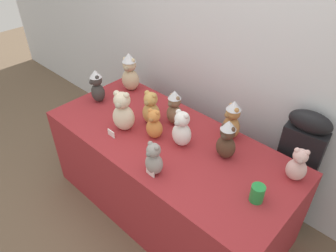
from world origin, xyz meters
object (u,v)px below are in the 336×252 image
(teddy_bear_honey, at_px, (151,109))
(teddy_bear_caramel, at_px, (232,120))
(teddy_bear_cocoa, at_px, (227,140))
(teddy_bear_cream, at_px, (123,112))
(teddy_bear_charcoal, at_px, (97,86))
(display_table, at_px, (168,175))
(teddy_bear_mocha, at_px, (174,108))
(teddy_bear_blush, at_px, (298,165))
(teddy_bear_ginger, at_px, (154,125))
(party_cup_green, at_px, (257,193))
(teddy_bear_ash, at_px, (154,159))
(teddy_bear_snow, at_px, (182,130))
(teddy_bear_sand, at_px, (130,72))
(instrument_case, at_px, (294,170))

(teddy_bear_honey, xyz_separation_m, teddy_bear_caramel, (0.53, 0.27, 0.02))
(teddy_bear_cocoa, height_order, teddy_bear_caramel, teddy_bear_caramel)
(teddy_bear_cream, height_order, teddy_bear_charcoal, teddy_bear_cream)
(display_table, xyz_separation_m, teddy_bear_mocha, (-0.10, 0.18, 0.50))
(teddy_bear_blush, height_order, teddy_bear_cream, teddy_bear_cream)
(teddy_bear_ginger, xyz_separation_m, party_cup_green, (0.83, -0.01, -0.05))
(teddy_bear_ash, bearing_deg, teddy_bear_cocoa, 63.20)
(display_table, relative_size, teddy_bear_cocoa, 6.46)
(teddy_bear_ginger, bearing_deg, teddy_bear_charcoal, 162.14)
(teddy_bear_cream, bearing_deg, teddy_bear_snow, -2.19)
(teddy_bear_sand, height_order, teddy_bear_ginger, teddy_bear_sand)
(teddy_bear_mocha, distance_m, party_cup_green, 0.88)
(teddy_bear_sand, relative_size, teddy_bear_snow, 1.25)
(teddy_bear_ash, height_order, party_cup_green, teddy_bear_ash)
(instrument_case, xyz_separation_m, teddy_bear_ash, (-0.58, -0.84, 0.31))
(teddy_bear_snow, relative_size, teddy_bear_mocha, 0.98)
(display_table, height_order, instrument_case, instrument_case)
(instrument_case, height_order, teddy_bear_cocoa, instrument_case)
(teddy_bear_blush, height_order, teddy_bear_caramel, teddy_bear_caramel)
(instrument_case, distance_m, teddy_bear_ginger, 1.06)
(teddy_bear_blush, height_order, teddy_bear_charcoal, teddy_bear_charcoal)
(display_table, bearing_deg, teddy_bear_honey, 165.21)
(teddy_bear_sand, bearing_deg, teddy_bear_snow, -36.06)
(teddy_bear_honey, xyz_separation_m, teddy_bear_mocha, (0.12, 0.12, 0.01))
(teddy_bear_sand, bearing_deg, display_table, -40.24)
(teddy_bear_honey, height_order, teddy_bear_cream, teddy_bear_cream)
(teddy_bear_cream, xyz_separation_m, party_cup_green, (1.06, 0.07, -0.09))
(teddy_bear_ginger, height_order, teddy_bear_charcoal, teddy_bear_charcoal)
(teddy_bear_snow, bearing_deg, teddy_bear_mocha, 143.35)
(teddy_bear_ash, bearing_deg, party_cup_green, 24.67)
(teddy_bear_sand, distance_m, teddy_bear_ginger, 0.71)
(teddy_bear_snow, distance_m, teddy_bear_ginger, 0.21)
(teddy_bear_cream, bearing_deg, teddy_bear_blush, -3.72)
(teddy_bear_sand, bearing_deg, teddy_bear_honey, -43.32)
(teddy_bear_ginger, relative_size, teddy_bear_charcoal, 0.83)
(teddy_bear_charcoal, bearing_deg, teddy_bear_blush, 26.57)
(teddy_bear_caramel, relative_size, teddy_bear_mocha, 1.08)
(teddy_bear_ginger, bearing_deg, teddy_bear_honey, 126.82)
(instrument_case, relative_size, teddy_bear_snow, 3.75)
(teddy_bear_ginger, bearing_deg, teddy_bear_cocoa, 3.86)
(teddy_bear_caramel, height_order, teddy_bear_mocha, teddy_bear_caramel)
(teddy_bear_blush, distance_m, teddy_bear_caramel, 0.53)
(display_table, bearing_deg, teddy_bear_caramel, 47.56)
(instrument_case, relative_size, teddy_bear_cream, 3.25)
(teddy_bear_honey, relative_size, party_cup_green, 2.47)
(teddy_bear_cream, relative_size, teddy_bear_charcoal, 1.12)
(teddy_bear_snow, bearing_deg, teddy_bear_cream, -160.14)
(teddy_bear_blush, bearing_deg, teddy_bear_mocha, 162.33)
(teddy_bear_charcoal, bearing_deg, teddy_bear_cream, 3.56)
(teddy_bear_caramel, relative_size, teddy_bear_charcoal, 1.06)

